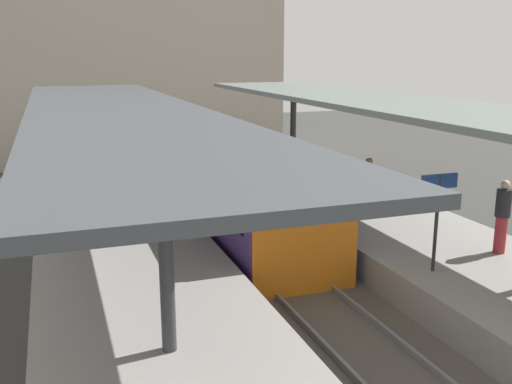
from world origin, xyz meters
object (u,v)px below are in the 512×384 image
object	(u,v)px
commuter_train	(228,179)
passenger_near_bench	(502,215)
platform_bench	(352,184)
platform_sign	(438,201)
passenger_mid_platform	(368,184)

from	to	relation	value
commuter_train	passenger_near_bench	bearing A→B (deg)	-56.67
platform_bench	passenger_near_bench	size ratio (longest dim) A/B	0.77
commuter_train	platform_sign	size ratio (longest dim) A/B	5.66
passenger_near_bench	passenger_mid_platform	bearing A→B (deg)	105.30
commuter_train	passenger_near_bench	size ratio (longest dim) A/B	6.89
platform_bench	passenger_mid_platform	distance (m)	1.91
passenger_near_bench	passenger_mid_platform	distance (m)	4.43
platform_bench	passenger_near_bench	world-z (taller)	passenger_near_bench
commuter_train	passenger_mid_platform	distance (m)	4.59
commuter_train	passenger_mid_platform	xyz separation A→B (m)	(3.55, -2.91, 0.16)
platform_sign	passenger_near_bench	size ratio (longest dim) A/B	1.22
commuter_train	platform_sign	bearing A→B (deg)	-72.25
commuter_train	passenger_near_bench	distance (m)	8.59
passenger_mid_platform	passenger_near_bench	bearing A→B (deg)	-74.70
platform_sign	passenger_near_bench	xyz separation A→B (m)	(2.27, 0.48, -0.68)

